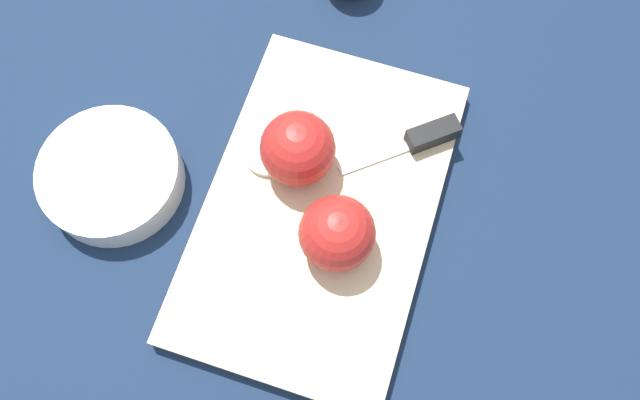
{
  "coord_description": "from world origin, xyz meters",
  "views": [
    {
      "loc": [
        -0.2,
        -0.11,
        0.68
      ],
      "look_at": [
        0.0,
        0.0,
        0.04
      ],
      "focal_mm": 35.0,
      "sensor_mm": 36.0,
      "label": 1
    }
  ],
  "objects_px": {
    "apple_half_left": "(337,233)",
    "knife": "(428,136)",
    "apple_half_right": "(298,149)",
    "bowl": "(111,175)"
  },
  "relations": [
    {
      "from": "apple_half_right",
      "to": "knife",
      "type": "xyz_separation_m",
      "value": [
        0.1,
        -0.12,
        -0.03
      ]
    },
    {
      "from": "bowl",
      "to": "apple_half_right",
      "type": "bearing_deg",
      "value": -58.24
    },
    {
      "from": "apple_half_left",
      "to": "knife",
      "type": "height_order",
      "value": "apple_half_left"
    },
    {
      "from": "apple_half_right",
      "to": "knife",
      "type": "relative_size",
      "value": 0.68
    },
    {
      "from": "knife",
      "to": "apple_half_left",
      "type": "bearing_deg",
      "value": 28.19
    },
    {
      "from": "apple_half_left",
      "to": "apple_half_right",
      "type": "bearing_deg",
      "value": -61.71
    },
    {
      "from": "apple_half_left",
      "to": "bowl",
      "type": "xyz_separation_m",
      "value": [
        -0.05,
        0.26,
        -0.04
      ]
    },
    {
      "from": "apple_half_right",
      "to": "bowl",
      "type": "distance_m",
      "value": 0.22
    },
    {
      "from": "knife",
      "to": "bowl",
      "type": "distance_m",
      "value": 0.36
    },
    {
      "from": "apple_half_left",
      "to": "apple_half_right",
      "type": "xyz_separation_m",
      "value": [
        0.06,
        0.08,
        0.0
      ]
    }
  ]
}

